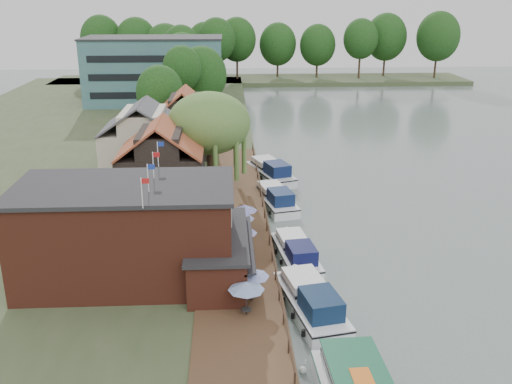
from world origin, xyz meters
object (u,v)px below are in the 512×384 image
object	(u,v)px
cottage_a	(162,165)
umbrella_0	(246,298)
pub	(155,232)
cruiser_1	(296,250)
umbrella_2	(240,264)
umbrella_5	(245,217)
cottage_b	(144,140)
cruiser_0	(311,297)
umbrella_3	(244,241)
cruiser_2	(275,196)
willow	(210,142)
cruiser_3	(271,169)
swan	(303,370)
hotel_block	(155,70)
umbrella_4	(242,226)
cottage_c	(185,122)
umbrella_1	(252,285)

from	to	relation	value
cottage_a	umbrella_0	distance (m)	22.15
pub	cruiser_1	world-z (taller)	pub
umbrella_2	umbrella_5	xyz separation A→B (m)	(0.66, 9.16, 0.00)
cottage_b	cruiser_0	xyz separation A→B (m)	(14.88, -28.90, -4.02)
umbrella_0	umbrella_3	bearing A→B (deg)	89.18
pub	cruiser_2	size ratio (longest dim) A/B	2.10
cottage_a	willow	world-z (taller)	willow
umbrella_5	cruiser_3	world-z (taller)	umbrella_5
cottage_a	cruiser_3	xyz separation A→B (m)	(11.41, 11.14, -4.01)
cruiser_3	swan	xyz separation A→B (m)	(-0.91, -36.55, -1.02)
umbrella_0	cottage_b	bearing A→B (deg)	108.73
umbrella_5	cruiser_2	xyz separation A→B (m)	(3.43, 8.60, -1.14)
hotel_block	umbrella_2	xyz separation A→B (m)	(14.11, -71.79, -4.86)
hotel_block	cruiser_3	bearing A→B (deg)	-67.68
umbrella_4	umbrella_5	xyz separation A→B (m)	(0.30, 1.90, 0.00)
willow	umbrella_5	distance (m)	12.70
cruiser_0	hotel_block	bearing A→B (deg)	92.92
cottage_c	willow	distance (m)	14.46
cruiser_0	cottage_a	bearing A→B (deg)	110.93
umbrella_4	cruiser_2	bearing A→B (deg)	70.45
umbrella_1	umbrella_5	bearing A→B (deg)	90.35
umbrella_4	swan	xyz separation A→B (m)	(3.03, -16.89, -2.07)
umbrella_2	willow	bearing A→B (deg)	97.15
cruiser_3	willow	bearing A→B (deg)	-157.39
umbrella_0	cruiser_3	distance (m)	32.07
pub	cruiser_0	world-z (taller)	pub
umbrella_0	umbrella_3	xyz separation A→B (m)	(0.13, 9.08, 0.00)
umbrella_2	umbrella_4	distance (m)	7.27
pub	umbrella_4	xyz separation A→B (m)	(6.47, 6.47, -2.36)
cottage_b	cottage_c	bearing A→B (deg)	66.04
cruiser_3	cruiser_0	bearing A→B (deg)	-108.09
willow	umbrella_5	world-z (taller)	willow
hotel_block	cruiser_1	bearing A→B (deg)	-74.32
cruiser_3	swan	size ratio (longest dim) A/B	23.12
cruiser_1	swan	world-z (taller)	cruiser_1
pub	cruiser_1	bearing A→B (deg)	20.46
willow	umbrella_2	size ratio (longest dim) A/B	4.39
umbrella_0	cruiser_3	world-z (taller)	umbrella_0
umbrella_0	cruiser_0	world-z (taller)	umbrella_0
umbrella_5	cruiser_2	world-z (taller)	umbrella_5
umbrella_1	cruiser_1	world-z (taller)	umbrella_1
cruiser_0	cottage_b	bearing A→B (deg)	106.02
cottage_a	cruiser_1	world-z (taller)	cottage_a
cottage_c	umbrella_4	bearing A→B (deg)	-76.77
hotel_block	cruiser_0	xyz separation A→B (m)	(18.88, -74.90, -5.92)
umbrella_5	swan	world-z (taller)	umbrella_5
umbrella_3	cottage_a	bearing A→B (deg)	123.02
cruiser_0	umbrella_3	bearing A→B (deg)	109.53
umbrella_4	cruiser_2	distance (m)	11.19
cottage_b	umbrella_5	size ratio (longest dim) A/B	4.04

